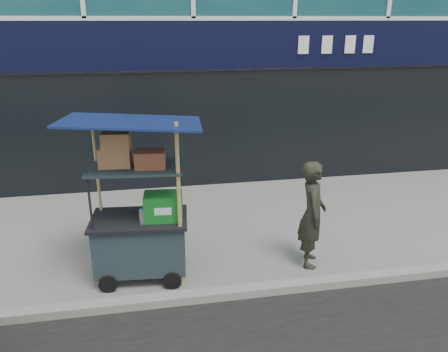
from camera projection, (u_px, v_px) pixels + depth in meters
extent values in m
plane|color=slate|center=(232.00, 288.00, 5.84)|extent=(80.00, 80.00, 0.00)
cube|color=gray|center=(235.00, 293.00, 5.63)|extent=(80.00, 0.18, 0.12)
cube|color=black|center=(194.00, 46.00, 8.43)|extent=(15.68, 0.06, 0.90)
cube|color=black|center=(196.00, 131.00, 9.04)|extent=(15.68, 0.04, 2.40)
cube|color=#1C2B30|center=(141.00, 243.00, 5.96)|extent=(1.25, 0.80, 0.70)
cylinder|color=black|center=(108.00, 284.00, 5.71)|extent=(0.24, 0.07, 0.24)
cylinder|color=black|center=(172.00, 281.00, 5.78)|extent=(0.24, 0.07, 0.24)
cube|color=black|center=(139.00, 219.00, 5.84)|extent=(1.34, 0.89, 0.04)
cylinder|color=black|center=(90.00, 205.00, 5.39)|extent=(0.03, 0.03, 0.75)
cylinder|color=black|center=(179.00, 202.00, 5.48)|extent=(0.03, 0.03, 0.75)
cylinder|color=black|center=(99.00, 188.00, 5.95)|extent=(0.03, 0.03, 0.75)
cylinder|color=black|center=(179.00, 185.00, 6.04)|extent=(0.03, 0.03, 0.75)
cube|color=#1C2B30|center=(135.00, 168.00, 5.59)|extent=(1.25, 0.80, 0.03)
cylinder|color=olive|center=(179.00, 209.00, 5.52)|extent=(0.05, 0.05, 2.24)
cylinder|color=olive|center=(100.00, 198.00, 6.00)|extent=(0.04, 0.04, 2.14)
cube|color=#0C1D48|center=(132.00, 122.00, 5.39)|extent=(1.79, 1.34, 0.20)
cube|color=#0E5C13|center=(163.00, 206.00, 5.75)|extent=(0.53, 0.39, 0.35)
cylinder|color=silver|center=(142.00, 217.00, 5.61)|extent=(0.07, 0.07, 0.20)
cylinder|color=blue|center=(141.00, 209.00, 5.58)|extent=(0.03, 0.03, 0.02)
cube|color=brown|center=(115.00, 157.00, 5.57)|extent=(0.42, 0.33, 0.25)
cube|color=brown|center=(150.00, 159.00, 5.52)|extent=(0.40, 0.31, 0.22)
cube|color=brown|center=(116.00, 140.00, 5.47)|extent=(0.37, 0.29, 0.20)
imported|color=#25271D|center=(312.00, 214.00, 6.18)|extent=(0.53, 0.66, 1.57)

